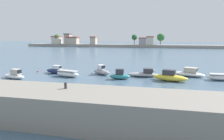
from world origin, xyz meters
The scene contains 15 objects.
ground_plane centered at (0.00, 0.00, 0.00)m, with size 400.00×400.00×0.00m, color #476075.
mooring_bollard centered at (12.28, -8.84, 3.03)m, with size 0.24×0.24×0.55m, color #2D2D33.
moored_boat_1 centered at (-3.69, 4.71, 0.58)m, with size 4.82×2.27×1.68m.
moored_boat_2 centered at (1.04, 10.60, 0.57)m, with size 4.74×2.34×1.59m.
moored_boat_3 centered at (4.60, 8.11, 0.55)m, with size 4.89×2.55×1.16m.
moored_boat_4 centered at (9.98, 11.40, 0.65)m, with size 4.31×3.51×1.83m.
moored_boat_5 centered at (14.10, 8.15, 0.61)m, with size 3.60×1.54×1.74m.
moored_boat_6 centered at (17.91, 11.08, 0.52)m, with size 5.52×2.18×1.51m.
moored_boat_7 centered at (22.34, 8.56, 0.65)m, with size 5.86×3.18×1.82m.
moored_boat_8 centered at (26.01, 13.14, 0.59)m, with size 5.86×3.86×1.63m.
moored_boat_9 centered at (30.84, 10.87, 0.52)m, with size 4.98×1.75×1.07m.
mooring_buoy_0 centered at (19.77, 16.78, 0.19)m, with size 0.37×0.37×0.37m, color white.
mooring_buoy_1 centered at (-3.30, 11.04, 0.15)m, with size 0.30×0.30×0.30m, color red.
mooring_buoy_2 centered at (20.37, 12.25, 0.17)m, with size 0.34×0.34×0.34m, color white.
distant_shoreline centered at (-6.63, 97.60, 2.20)m, with size 125.58×7.47×8.40m.
Camera 1 is at (19.89, -24.60, 7.39)m, focal length 32.09 mm.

